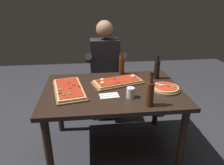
# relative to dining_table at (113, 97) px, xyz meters

# --- Properties ---
(ground_plane) EXTENTS (6.40, 6.40, 0.00)m
(ground_plane) POSITION_rel_dining_table_xyz_m (0.00, 0.00, -0.64)
(ground_plane) COLOR #2D2D33
(dining_table) EXTENTS (1.40, 0.96, 0.74)m
(dining_table) POSITION_rel_dining_table_xyz_m (0.00, 0.00, 0.00)
(dining_table) COLOR black
(dining_table) RESTS_ON ground_plane
(pizza_rectangular_front) EXTENTS (0.59, 0.40, 0.05)m
(pizza_rectangular_front) POSITION_rel_dining_table_xyz_m (0.07, 0.13, 0.12)
(pizza_rectangular_front) COLOR brown
(pizza_rectangular_front) RESTS_ON dining_table
(pizza_rectangular_left) EXTENTS (0.39, 0.61, 0.05)m
(pizza_rectangular_left) POSITION_rel_dining_table_xyz_m (-0.44, -0.01, 0.12)
(pizza_rectangular_left) COLOR brown
(pizza_rectangular_left) RESTS_ON dining_table
(pizza_round_far) EXTENTS (0.29, 0.29, 0.05)m
(pizza_round_far) POSITION_rel_dining_table_xyz_m (0.53, -0.08, 0.11)
(pizza_round_far) COLOR brown
(pizza_round_far) RESTS_ON dining_table
(wine_bottle_dark) EXTENTS (0.07, 0.07, 0.31)m
(wine_bottle_dark) POSITION_rel_dining_table_xyz_m (0.28, -0.38, 0.22)
(wine_bottle_dark) COLOR #47230F
(wine_bottle_dark) RESTS_ON dining_table
(oil_bottle_amber) EXTENTS (0.06, 0.06, 0.27)m
(oil_bottle_amber) POSITION_rel_dining_table_xyz_m (0.53, 0.23, 0.21)
(oil_bottle_amber) COLOR black
(oil_bottle_amber) RESTS_ON dining_table
(vinegar_bottle_green) EXTENTS (0.07, 0.07, 0.29)m
(vinegar_bottle_green) POSITION_rel_dining_table_xyz_m (0.15, 0.41, 0.21)
(vinegar_bottle_green) COLOR #47230F
(vinegar_bottle_green) RESTS_ON dining_table
(tumbler_near_camera) EXTENTS (0.08, 0.08, 0.10)m
(tumbler_near_camera) POSITION_rel_dining_table_xyz_m (0.15, -0.21, 0.14)
(tumbler_near_camera) COLOR silver
(tumbler_near_camera) RESTS_ON dining_table
(napkin_cutlery_set) EXTENTS (0.19, 0.13, 0.01)m
(napkin_cutlery_set) POSITION_rel_dining_table_xyz_m (-0.05, -0.16, 0.10)
(napkin_cutlery_set) COLOR white
(napkin_cutlery_set) RESTS_ON dining_table
(diner_chair) EXTENTS (0.44, 0.44, 0.87)m
(diner_chair) POSITION_rel_dining_table_xyz_m (-0.01, 0.86, -0.16)
(diner_chair) COLOR black
(diner_chair) RESTS_ON ground_plane
(seated_diner) EXTENTS (0.53, 0.41, 1.33)m
(seated_diner) POSITION_rel_dining_table_xyz_m (-0.01, 0.74, 0.10)
(seated_diner) COLOR #23232D
(seated_diner) RESTS_ON ground_plane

